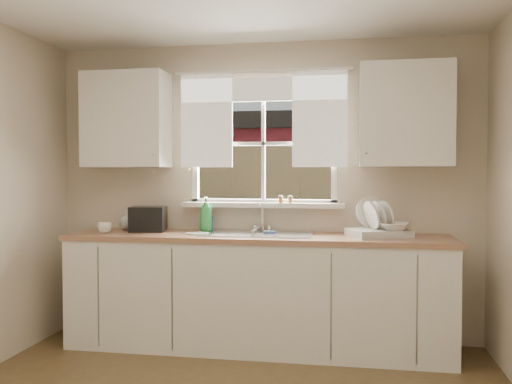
% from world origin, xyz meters
% --- Properties ---
extents(room_walls, '(3.62, 4.02, 2.50)m').
position_xyz_m(room_walls, '(0.00, -0.07, 1.24)').
color(room_walls, beige).
rests_on(room_walls, ground).
extents(window, '(1.38, 0.16, 1.06)m').
position_xyz_m(window, '(0.00, 2.00, 1.49)').
color(window, white).
rests_on(window, room_walls).
extents(curtains, '(1.50, 0.03, 0.81)m').
position_xyz_m(curtains, '(0.00, 1.95, 1.93)').
color(curtains, white).
rests_on(curtains, room_walls).
extents(base_cabinets, '(3.00, 0.62, 0.87)m').
position_xyz_m(base_cabinets, '(0.00, 1.68, 0.43)').
color(base_cabinets, white).
rests_on(base_cabinets, ground).
extents(countertop, '(3.04, 0.65, 0.04)m').
position_xyz_m(countertop, '(0.00, 1.68, 0.89)').
color(countertop, '#A37151').
rests_on(countertop, base_cabinets).
extents(upper_cabinet_left, '(0.70, 0.33, 0.80)m').
position_xyz_m(upper_cabinet_left, '(-1.15, 1.82, 1.85)').
color(upper_cabinet_left, white).
rests_on(upper_cabinet_left, room_walls).
extents(upper_cabinet_right, '(0.70, 0.33, 0.80)m').
position_xyz_m(upper_cabinet_right, '(1.15, 1.82, 1.85)').
color(upper_cabinet_right, white).
rests_on(upper_cabinet_right, room_walls).
extents(wall_outlet, '(0.08, 0.01, 0.12)m').
position_xyz_m(wall_outlet, '(0.88, 1.99, 1.08)').
color(wall_outlet, beige).
rests_on(wall_outlet, room_walls).
extents(sill_jars, '(0.12, 0.04, 0.06)m').
position_xyz_m(sill_jars, '(0.20, 1.94, 1.18)').
color(sill_jars, brown).
rests_on(sill_jars, window).
extents(backyard, '(20.00, 10.00, 6.13)m').
position_xyz_m(backyard, '(0.58, 8.42, 3.46)').
color(backyard, '#335421').
rests_on(backyard, ground).
extents(sink, '(0.88, 0.52, 0.40)m').
position_xyz_m(sink, '(0.00, 1.71, 0.84)').
color(sink, '#B7B7BC').
rests_on(sink, countertop).
extents(dish_rack, '(0.53, 0.47, 0.30)m').
position_xyz_m(dish_rack, '(0.94, 1.71, 0.98)').
color(dish_rack, silver).
rests_on(dish_rack, countertop).
extents(bowl, '(0.27, 0.27, 0.06)m').
position_xyz_m(bowl, '(1.07, 1.66, 1.00)').
color(bowl, silver).
rests_on(bowl, dish_rack).
extents(soap_bottle_a, '(0.12, 0.12, 0.29)m').
position_xyz_m(soap_bottle_a, '(-0.46, 1.85, 1.05)').
color(soap_bottle_a, green).
rests_on(soap_bottle_a, countertop).
extents(soap_bottle_b, '(0.11, 0.11, 0.18)m').
position_xyz_m(soap_bottle_b, '(-0.46, 1.86, 1.00)').
color(soap_bottle_b, '#3372BF').
rests_on(soap_bottle_b, countertop).
extents(soap_bottle_c, '(0.17, 0.17, 0.16)m').
position_xyz_m(soap_bottle_c, '(-1.17, 1.88, 0.99)').
color(soap_bottle_c, beige).
rests_on(soap_bottle_c, countertop).
extents(saucer, '(0.18, 0.18, 0.01)m').
position_xyz_m(saucer, '(-0.47, 1.62, 0.92)').
color(saucer, white).
rests_on(saucer, countertop).
extents(cup, '(0.13, 0.13, 0.09)m').
position_xyz_m(cup, '(-1.23, 1.56, 0.95)').
color(cup, white).
rests_on(cup, countertop).
extents(black_appliance, '(0.32, 0.29, 0.21)m').
position_xyz_m(black_appliance, '(-0.94, 1.77, 1.01)').
color(black_appliance, black).
rests_on(black_appliance, countertop).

